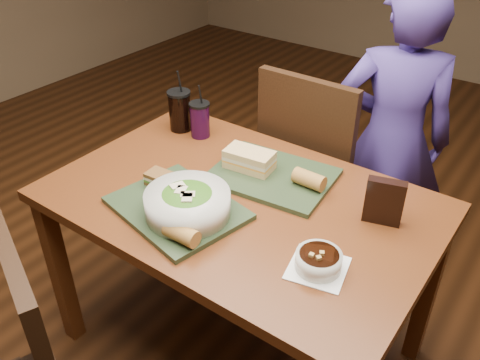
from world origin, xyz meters
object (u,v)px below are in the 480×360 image
soup_bowl (319,261)px  baguette_far (309,179)px  sandwich_near (161,179)px  cup_berry (200,119)px  salad_bowl (188,202)px  sandwich_far (249,159)px  cup_cola (180,110)px  dining_table (240,218)px  diner (392,141)px  baguette_near (181,234)px  chair_far (313,166)px  chip_bag (384,202)px  tray_far (272,176)px  tray_near (177,208)px

soup_bowl → baguette_far: 0.39m
sandwich_near → cup_berry: cup_berry is taller
salad_bowl → cup_berry: (-0.33, 0.45, 0.01)m
sandwich_far → cup_cola: 0.44m
dining_table → cup_berry: bearing=146.3°
diner → sandwich_far: bearing=44.0°
diner → baguette_near: size_ratio=12.60×
dining_table → cup_berry: size_ratio=5.75×
baguette_near → sandwich_far: bearing=99.4°
sandwich_far → chair_far: bearing=85.8°
cup_berry → baguette_far: bearing=-9.1°
soup_bowl → chip_bag: chip_bag is taller
tray_far → baguette_near: 0.47m
soup_bowl → cup_berry: bearing=151.8°
baguette_far → chip_bag: (0.27, -0.02, 0.03)m
tray_near → soup_bowl: size_ratio=2.22×
tray_near → sandwich_near: size_ratio=4.15×
dining_table → chair_far: chair_far is taller
salad_bowl → soup_bowl: 0.45m
dining_table → diner: size_ratio=0.95×
tray_far → diner: bearing=72.3°
chair_far → soup_bowl: chair_far is taller
sandwich_far → cup_berry: cup_berry is taller
tray_far → baguette_far: baguette_far is taller
tray_near → chip_bag: size_ratio=2.72×
dining_table → diner: bearing=74.3°
dining_table → soup_bowl: soup_bowl is taller
tray_near → cup_cola: cup_cola is taller
diner → soup_bowl: (0.16, -0.96, 0.10)m
chair_far → cup_cola: (-0.46, -0.34, 0.28)m
cup_cola → soup_bowl: bearing=-25.1°
baguette_far → cup_cola: size_ratio=0.43×
baguette_far → dining_table: bearing=-134.3°
salad_bowl → chip_bag: bearing=34.5°
baguette_far → cup_cola: 0.67m
salad_bowl → baguette_far: salad_bowl is taller
diner → baguette_far: (-0.06, -0.63, 0.11)m
tray_far → baguette_near: baguette_near is taller
dining_table → baguette_near: 0.33m
dining_table → baguette_far: 0.28m
soup_bowl → cup_berry: cup_berry is taller
tray_near → salad_bowl: size_ratio=1.55×
sandwich_far → cup_berry: 0.34m
diner → soup_bowl: diner is taller
salad_bowl → chip_bag: (0.51, 0.35, 0.01)m
sandwich_near → cup_berry: 0.41m
cup_cola → tray_near: bearing=-49.7°
tray_near → tray_far: bearing=67.1°
baguette_far → cup_berry: size_ratio=0.49×
diner → cup_cola: diner is taller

